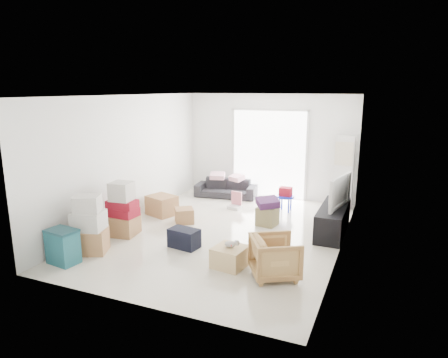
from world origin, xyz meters
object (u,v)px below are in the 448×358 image
at_px(television, 334,203).
at_px(sofa, 226,185).
at_px(ac_tower, 343,173).
at_px(wood_crate, 230,257).
at_px(kids_table, 285,194).
at_px(armchair, 275,255).
at_px(storage_bins, 63,246).
at_px(tv_console, 333,220).
at_px(ottoman, 267,216).

height_order(television, sofa, television).
distance_m(ac_tower, wood_crate, 4.32).
distance_m(television, wood_crate, 2.63).
relative_size(television, wood_crate, 2.19).
bearing_deg(kids_table, armchair, -78.26).
xyz_separation_m(television, kids_table, (-1.24, 1.04, -0.21)).
bearing_deg(wood_crate, armchair, -5.25).
relative_size(television, kids_table, 1.88).
bearing_deg(storage_bins, armchair, 14.69).
height_order(storage_bins, kids_table, storage_bins).
xyz_separation_m(tv_console, wood_crate, (-1.31, -2.24, -0.11)).
xyz_separation_m(tv_console, storage_bins, (-3.90, -3.19, 0.02)).
xyz_separation_m(tv_console, ottoman, (-1.34, -0.06, -0.08)).
bearing_deg(storage_bins, wood_crate, 20.20).
bearing_deg(tv_console, kids_table, 140.05).
height_order(ottoman, kids_table, kids_table).
xyz_separation_m(tv_console, sofa, (-3.01, 1.68, 0.04)).
bearing_deg(tv_console, ac_tower, 91.56).
xyz_separation_m(television, sofa, (-3.01, 1.68, -0.30)).
height_order(sofa, storage_bins, sofa).
bearing_deg(storage_bins, kids_table, 57.77).
bearing_deg(kids_table, ac_tower, 33.82).
bearing_deg(kids_table, ottoman, -95.42).
distance_m(ottoman, kids_table, 1.12).
relative_size(sofa, wood_crate, 3.25).
bearing_deg(wood_crate, sofa, 113.44).
bearing_deg(ottoman, wood_crate, -89.30).
height_order(television, armchair, armchair).
xyz_separation_m(ac_tower, storage_bins, (-3.85, -5.02, -0.58)).
xyz_separation_m(sofa, ottoman, (1.67, -1.74, -0.12)).
height_order(armchair, ottoman, armchair).
height_order(storage_bins, wood_crate, storage_bins).
bearing_deg(sofa, armchair, -65.89).
relative_size(ac_tower, armchair, 2.48).
bearing_deg(tv_console, armchair, -103.20).
xyz_separation_m(kids_table, wood_crate, (-0.08, -3.27, -0.24)).
height_order(tv_console, armchair, armchair).
xyz_separation_m(ac_tower, armchair, (-0.49, -4.14, -0.52)).
bearing_deg(storage_bins, tv_console, 39.28).
bearing_deg(ac_tower, armchair, -96.77).
xyz_separation_m(armchair, storage_bins, (-3.36, -0.88, -0.06)).
relative_size(ac_tower, television, 1.61).
bearing_deg(kids_table, wood_crate, -91.36).
height_order(tv_console, storage_bins, storage_bins).
distance_m(television, sofa, 3.46).
bearing_deg(television, ac_tower, 13.54).
relative_size(tv_console, kids_table, 2.84).
bearing_deg(television, wood_crate, 161.55).
bearing_deg(armchair, storage_bins, 74.03).
xyz_separation_m(storage_bins, wood_crate, (2.59, 0.95, -0.13)).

